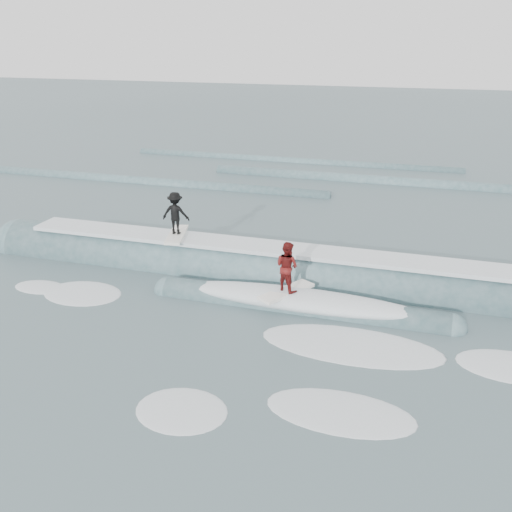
# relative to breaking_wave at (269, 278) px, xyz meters

# --- Properties ---
(ground) EXTENTS (160.00, 160.00, 0.00)m
(ground) POSITION_rel_breaking_wave_xyz_m (-0.25, -2.93, -0.05)
(ground) COLOR #394F54
(ground) RESTS_ON ground
(breaking_wave) EXTENTS (22.43, 3.84, 2.12)m
(breaking_wave) POSITION_rel_breaking_wave_xyz_m (0.00, 0.00, 0.00)
(breaking_wave) COLOR #3C5F65
(breaking_wave) RESTS_ON ground
(surfer_black) EXTENTS (1.05, 2.07, 1.64)m
(surfer_black) POSITION_rel_breaking_wave_xyz_m (-3.57, 0.30, 1.86)
(surfer_black) COLOR white
(surfer_black) RESTS_ON ground
(surfer_red) EXTENTS (1.49, 2.00, 1.69)m
(surfer_red) POSITION_rel_breaking_wave_xyz_m (1.11, -1.90, 1.21)
(surfer_red) COLOR white
(surfer_red) RESTS_ON ground
(whitewater) EXTENTS (17.02, 6.43, 0.10)m
(whitewater) POSITION_rel_breaking_wave_xyz_m (1.47, -4.60, -0.05)
(whitewater) COLOR white
(whitewater) RESTS_ON ground
(far_swells) EXTENTS (36.31, 8.65, 0.80)m
(far_swells) POSITION_rel_breaking_wave_xyz_m (-2.98, 14.72, -0.05)
(far_swells) COLOR #3C5F65
(far_swells) RESTS_ON ground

